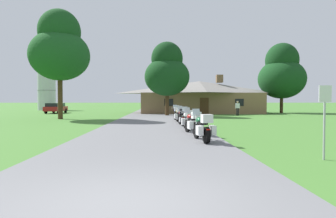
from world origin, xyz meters
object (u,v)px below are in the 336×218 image
Objects in this scene: motorcycle_green_nearest_to_camera at (203,128)px; bystander_white_shirt_near_lodge at (238,107)px; motorcycle_white_third_in_row at (187,120)px; motorcycle_red_second_in_row at (193,123)px; metal_signpost_roadside at (325,113)px; tree_left_near at (60,48)px; motorcycle_yellow_fifth_in_row at (179,115)px; motorcycle_blue_farthest_in_row at (176,114)px; metal_silo_distant at (47,88)px; tree_right_of_lodge at (282,73)px; tree_by_lodge_front at (167,71)px; parked_red_suv_far_left at (56,108)px; motorcycle_red_fourth_in_row at (182,117)px.

bystander_white_shirt_near_lodge reaches higher than motorcycle_green_nearest_to_camera.
motorcycle_red_second_in_row is at bearing -90.37° from motorcycle_white_third_in_row.
metal_signpost_roadside is 0.21× the size of tree_left_near.
bystander_white_shirt_near_lodge is 0.17× the size of tree_left_near.
motorcycle_yellow_fifth_in_row is 13.49m from bystander_white_shirt_near_lodge.
motorcycle_white_third_in_row is 1.00× the size of motorcycle_blue_farthest_in_row.
metal_silo_distant reaches higher than metal_signpost_roadside.
motorcycle_red_second_in_row is at bearing -121.25° from tree_right_of_lodge.
tree_by_lodge_front reaches higher than parked_red_suv_far_left.
bystander_white_shirt_near_lodge reaches higher than motorcycle_white_third_in_row.
motorcycle_blue_farthest_in_row is 0.20× the size of tree_left_near.
metal_silo_distant reaches higher than motorcycle_blue_farthest_in_row.
motorcycle_red_fourth_in_row is 40.79m from metal_silo_distant.
tree_by_lodge_front is (-0.52, 8.58, 4.41)m from motorcycle_blue_farthest_in_row.
motorcycle_green_nearest_to_camera and motorcycle_yellow_fifth_in_row have the same top height.
motorcycle_red_fourth_in_row is at bearing -57.08° from metal_silo_distant.
motorcycle_blue_farthest_in_row is at bearing 88.97° from motorcycle_white_third_in_row.
motorcycle_red_fourth_in_row is (-0.08, 2.92, 0.01)m from motorcycle_white_third_in_row.
tree_by_lodge_front reaches higher than metal_signpost_roadside.
motorcycle_blue_farthest_in_row is 16.20m from metal_signpost_roadside.
motorcycle_white_third_in_row is 1.24× the size of bystander_white_shirt_near_lodge.
parked_red_suv_far_left is (-18.94, 31.80, -0.57)m from metal_signpost_roadside.
metal_signpost_roadside is (3.28, -15.84, 0.73)m from motorcycle_blue_farthest_in_row.
motorcycle_green_nearest_to_camera is at bearing -61.85° from metal_silo_distant.
motorcycle_red_fourth_in_row is 2.47m from motorcycle_yellow_fifth_in_row.
bystander_white_shirt_near_lodge is 11.83m from tree_right_of_lodge.
bystander_white_shirt_near_lodge is at bearing -34.65° from metal_silo_distant.
tree_by_lodge_front is (-0.58, 13.44, 4.41)m from motorcycle_red_fourth_in_row.
parked_red_suv_far_left is at bearing 128.10° from motorcycle_yellow_fifth_in_row.
motorcycle_green_nearest_to_camera and motorcycle_blue_farthest_in_row have the same top height.
motorcycle_red_second_in_row is 0.99× the size of motorcycle_red_fourth_in_row.
motorcycle_blue_farthest_in_row is (-0.30, 12.48, 0.01)m from motorcycle_green_nearest_to_camera.
metal_signpost_roadside is at bearing -82.01° from motorcycle_blue_farthest_in_row.
tree_left_near is at bearing 117.28° from motorcycle_green_nearest_to_camera.
bystander_white_shirt_near_lodge is (7.49, 16.54, 0.34)m from motorcycle_white_third_in_row.
metal_silo_distant is (-29.66, 20.50, 3.05)m from bystander_white_shirt_near_lodge.
tree_by_lodge_front is 1.82× the size of parked_red_suv_far_left.
motorcycle_blue_farthest_in_row is at bearing -134.97° from tree_right_of_lodge.
motorcycle_green_nearest_to_camera is at bearing 131.55° from metal_signpost_roadside.
tree_right_of_lodge is 40.22m from metal_silo_distant.
metal_signpost_roadside is 0.22× the size of tree_right_of_lodge.
tree_by_lodge_front is at bearing 84.39° from motorcycle_green_nearest_to_camera.
motorcycle_red_second_in_row and motorcycle_red_fourth_in_row have the same top height.
motorcycle_blue_farthest_in_row is at bearing 88.08° from motorcycle_red_fourth_in_row.
motorcycle_blue_farthest_in_row is 36.78m from metal_silo_distant.
metal_signpost_roadside is at bearing -78.99° from motorcycle_yellow_fifth_in_row.
tree_left_near reaches higher than metal_signpost_roadside.
tree_right_of_lodge is (12.59, 31.73, 4.21)m from metal_signpost_roadside.
motorcycle_red_second_in_row is at bearing -60.43° from metal_silo_distant.
motorcycle_red_second_in_row is 30.60m from tree_right_of_lodge.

